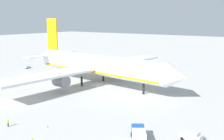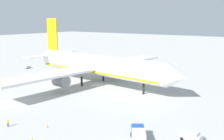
% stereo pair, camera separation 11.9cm
% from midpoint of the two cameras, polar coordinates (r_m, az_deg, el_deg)
% --- Properties ---
extents(ground_plane, '(600.00, 600.00, 0.00)m').
position_cam_midpoint_polar(ground_plane, '(99.23, -2.85, -3.03)').
color(ground_plane, '#B2B2AD').
extents(airliner, '(69.01, 75.11, 23.42)m').
position_cam_midpoint_polar(airliner, '(98.67, -3.37, 0.98)').
color(airliner, white).
rests_on(airliner, ground).
extents(service_truck_1, '(5.23, 6.01, 2.41)m').
position_cam_midpoint_polar(service_truck_1, '(54.89, 5.47, -13.06)').
color(service_truck_1, '#194CA5').
rests_on(service_truck_1, ground).
extents(service_van, '(4.33, 2.35, 1.97)m').
position_cam_midpoint_polar(service_van, '(56.91, 16.01, -12.94)').
color(service_van, silver).
rests_on(service_van, ground).
extents(baggage_cart_2, '(1.72, 3.24, 1.31)m').
position_cam_midpoint_polar(baggage_cart_2, '(137.14, -17.11, 0.62)').
color(baggage_cart_2, '#595B60').
rests_on(baggage_cart_2, ground).
extents(ground_worker_0, '(0.45, 0.45, 1.75)m').
position_cam_midpoint_polar(ground_worker_0, '(65.54, -20.81, -10.17)').
color(ground_worker_0, '#3F3F47').
rests_on(ground_worker_0, ground).
extents(traffic_cone_0, '(0.36, 0.36, 0.55)m').
position_cam_midpoint_polar(traffic_cone_0, '(142.88, -9.60, 1.15)').
color(traffic_cone_0, orange).
rests_on(traffic_cone_0, ground).
extents(traffic_cone_1, '(0.36, 0.36, 0.55)m').
position_cam_midpoint_polar(traffic_cone_1, '(142.46, -8.99, 1.14)').
color(traffic_cone_1, orange).
rests_on(traffic_cone_1, ground).
extents(traffic_cone_2, '(0.36, 0.36, 0.55)m').
position_cam_midpoint_polar(traffic_cone_2, '(62.88, -13.26, -11.24)').
color(traffic_cone_2, orange).
rests_on(traffic_cone_2, ground).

